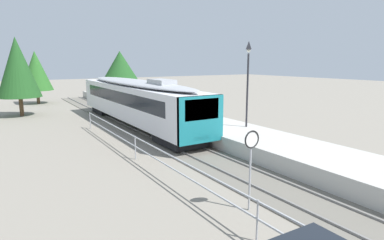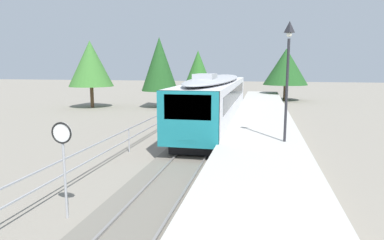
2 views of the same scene
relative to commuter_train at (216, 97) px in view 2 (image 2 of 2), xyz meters
The scene contains 10 objects.
ground_plane 7.94m from the commuter_train, 113.10° to the right, with size 160.00×160.00×0.00m, color gray.
track_rails 7.34m from the commuter_train, 90.00° to the right, with size 3.20×60.00×0.14m.
commuter_train is the anchor object (origin of this frame).
station_platform 7.93m from the commuter_train, 65.20° to the right, with size 3.90×60.00×0.90m, color #B7B5AD.
platform_lamp_mid_platform 9.42m from the commuter_train, 61.95° to the right, with size 0.34×0.34×5.35m.
speed_limit_sign 15.64m from the commuter_train, 98.00° to the right, with size 0.61×0.10×2.81m.
tree_behind_carpark 16.80m from the commuter_train, 148.59° to the left, with size 4.55×4.55×6.88m.
tree_behind_station_far 12.67m from the commuter_train, 125.57° to the left, with size 3.77×3.77×7.23m.
tree_distant_left 19.60m from the commuter_train, 104.41° to the left, with size 3.65×3.65×6.26m.
tree_distant_centre 21.28m from the commuter_train, 73.55° to the left, with size 5.48×5.48×6.46m.
Camera 2 is at (3.19, 5.34, 4.32)m, focal length 31.62 mm.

